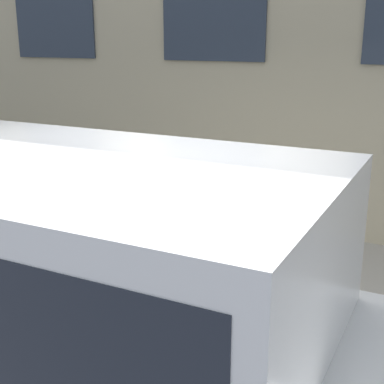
% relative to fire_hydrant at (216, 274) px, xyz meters
% --- Properties ---
extents(ground_plane, '(80.00, 80.00, 0.00)m').
position_rel_fire_hydrant_xyz_m(ground_plane, '(-0.67, -0.11, -0.55)').
color(ground_plane, '#47474C').
extents(sidewalk, '(3.01, 60.00, 0.17)m').
position_rel_fire_hydrant_xyz_m(sidewalk, '(0.84, -0.11, -0.46)').
color(sidewalk, '#A8A093').
rests_on(sidewalk, ground_plane).
extents(fire_hydrant, '(0.31, 0.43, 0.74)m').
position_rel_fire_hydrant_xyz_m(fire_hydrant, '(0.00, 0.00, 0.00)').
color(fire_hydrant, gray).
rests_on(fire_hydrant, sidewalk).
extents(person, '(0.28, 0.18, 1.15)m').
position_rel_fire_hydrant_xyz_m(person, '(0.20, 0.57, 0.31)').
color(person, '#726651').
rests_on(person, sidewalk).
extents(parked_truck_white_near, '(1.84, 4.37, 1.93)m').
position_rel_fire_hydrant_xyz_m(parked_truck_white_near, '(-1.83, 0.08, 0.55)').
color(parked_truck_white_near, black).
rests_on(parked_truck_white_near, ground_plane).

